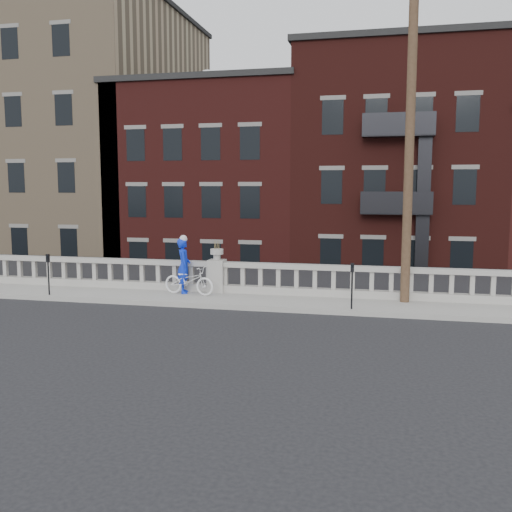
# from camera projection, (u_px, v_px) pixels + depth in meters

# --- Properties ---
(ground) EXTENTS (120.00, 120.00, 0.00)m
(ground) POSITION_uv_depth(u_px,v_px,m) (176.00, 323.00, 15.67)
(ground) COLOR black
(ground) RESTS_ON ground
(sidewalk) EXTENTS (32.00, 2.20, 0.15)m
(sidewalk) POSITION_uv_depth(u_px,v_px,m) (209.00, 299.00, 18.57)
(sidewalk) COLOR #9C9890
(sidewalk) RESTS_ON ground
(balustrade) EXTENTS (28.00, 0.34, 1.03)m
(balustrade) POSITION_uv_depth(u_px,v_px,m) (217.00, 277.00, 19.42)
(balustrade) COLOR #9C9890
(balustrade) RESTS_ON sidewalk
(planter_pedestal) EXTENTS (0.55, 0.55, 1.76)m
(planter_pedestal) POSITION_uv_depth(u_px,v_px,m) (217.00, 272.00, 19.40)
(planter_pedestal) COLOR #9C9890
(planter_pedestal) RESTS_ON sidewalk
(lower_level) EXTENTS (80.00, 44.00, 20.80)m
(lower_level) POSITION_uv_depth(u_px,v_px,m) (309.00, 203.00, 37.53)
(lower_level) COLOR #605E59
(lower_level) RESTS_ON ground
(utility_pole) EXTENTS (1.60, 0.28, 10.00)m
(utility_pole) POSITION_uv_depth(u_px,v_px,m) (410.00, 136.00, 17.15)
(utility_pole) COLOR #422D1E
(utility_pole) RESTS_ON sidewalk
(parking_meter_c) EXTENTS (0.10, 0.09, 1.36)m
(parking_meter_c) POSITION_uv_depth(u_px,v_px,m) (48.00, 270.00, 18.80)
(parking_meter_c) COLOR black
(parking_meter_c) RESTS_ON sidewalk
(parking_meter_d) EXTENTS (0.10, 0.09, 1.36)m
(parking_meter_d) POSITION_uv_depth(u_px,v_px,m) (352.00, 281.00, 16.60)
(parking_meter_d) COLOR black
(parking_meter_d) RESTS_ON sidewalk
(bicycle) EXTENTS (1.88, 0.92, 0.95)m
(bicycle) POSITION_uv_depth(u_px,v_px,m) (189.00, 280.00, 18.93)
(bicycle) COLOR white
(bicycle) RESTS_ON sidewalk
(cyclist) EXTENTS (0.65, 0.79, 1.85)m
(cyclist) POSITION_uv_depth(u_px,v_px,m) (184.00, 266.00, 19.15)
(cyclist) COLOR #0D2AD1
(cyclist) RESTS_ON sidewalk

